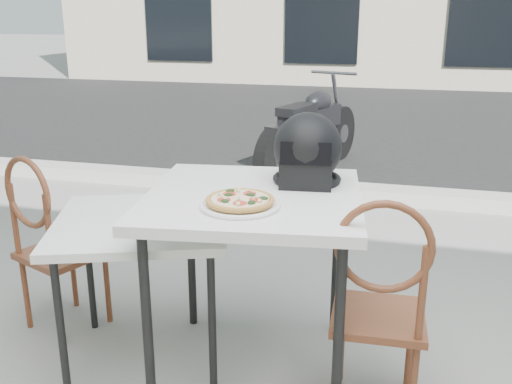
% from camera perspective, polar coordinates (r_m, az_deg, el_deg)
% --- Properties ---
extents(street_asphalt, '(30.00, 8.00, 0.00)m').
position_cam_1_polar(street_asphalt, '(8.92, 13.48, 6.95)').
color(street_asphalt, black).
rests_on(street_asphalt, ground).
extents(curb, '(30.00, 0.25, 0.12)m').
position_cam_1_polar(curb, '(5.01, 12.20, -0.21)').
color(curb, '#A9A69E').
rests_on(curb, ground).
extents(cafe_table_main, '(0.98, 0.98, 0.83)m').
position_cam_1_polar(cafe_table_main, '(2.37, -0.29, -1.88)').
color(cafe_table_main, white).
rests_on(cafe_table_main, ground).
extents(plate, '(0.38, 0.38, 0.02)m').
position_cam_1_polar(plate, '(2.17, -1.61, -1.30)').
color(plate, white).
rests_on(plate, cafe_table_main).
extents(pizza, '(0.32, 0.32, 0.03)m').
position_cam_1_polar(pizza, '(2.17, -1.61, -0.78)').
color(pizza, tan).
rests_on(pizza, plate).
extents(helmet, '(0.33, 0.34, 0.31)m').
position_cam_1_polar(helmet, '(2.47, 5.16, 3.99)').
color(helmet, black).
rests_on(helmet, cafe_table_main).
extents(cafe_chair_main, '(0.37, 0.37, 0.94)m').
position_cam_1_polar(cafe_chair_main, '(2.22, 12.27, -10.32)').
color(cafe_chair_main, brown).
rests_on(cafe_chair_main, ground).
extents(cafe_table_side, '(0.93, 0.93, 0.69)m').
position_cam_1_polar(cafe_table_side, '(2.54, -11.46, -3.96)').
color(cafe_table_side, white).
rests_on(cafe_table_side, ground).
extents(cafe_chair_side, '(0.46, 0.46, 0.93)m').
position_cam_1_polar(cafe_chair_side, '(2.94, -20.01, -4.09)').
color(cafe_chair_side, brown).
rests_on(cafe_chair_side, ground).
extents(motorcycle, '(0.75, 1.90, 0.98)m').
position_cam_1_polar(motorcycle, '(5.72, 5.52, 6.08)').
color(motorcycle, black).
rests_on(motorcycle, street_asphalt).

